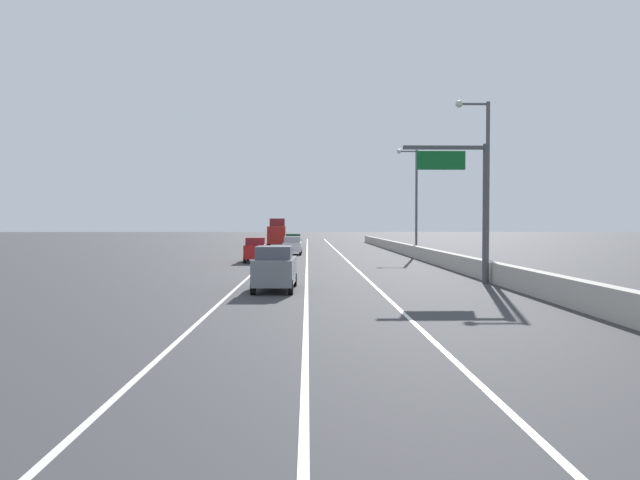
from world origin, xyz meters
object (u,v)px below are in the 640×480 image
object	(u,v)px
car_black_2	(280,237)
box_truck	(277,234)
car_red_0	(256,250)
car_green_3	(294,242)
lamp_post_right_second	(484,176)
car_gray_1	(275,268)
lamp_post_right_third	(414,195)
overhead_sign_gantry	(472,196)
car_white_4	(293,246)

from	to	relation	value
car_black_2	box_truck	bearing A→B (deg)	-89.50
car_red_0	car_green_3	size ratio (longest dim) A/B	1.04
lamp_post_right_second	car_gray_1	size ratio (longest dim) A/B	2.34
car_green_3	box_truck	bearing A→B (deg)	103.62
lamp_post_right_second	car_green_3	xyz separation A→B (m)	(-12.56, 35.63, -5.15)
car_black_2	car_green_3	bearing A→B (deg)	-83.23
lamp_post_right_third	lamp_post_right_second	bearing A→B (deg)	-90.00
overhead_sign_gantry	lamp_post_right_third	world-z (taller)	lamp_post_right_third
lamp_post_right_third	car_gray_1	xyz separation A→B (m)	(-12.41, -31.69, -5.07)
car_green_3	car_white_4	bearing A→B (deg)	-89.21
lamp_post_right_second	car_red_0	xyz separation A→B (m)	(-15.21, 13.50, -5.12)
lamp_post_right_second	lamp_post_right_third	distance (m)	23.84
car_black_2	car_green_3	xyz separation A→B (m)	(2.66, -22.41, -0.01)
lamp_post_right_third	car_red_0	distance (m)	19.09
car_red_0	car_black_2	xyz separation A→B (m)	(-0.01, 44.54, -0.02)
lamp_post_right_third	box_truck	bearing A→B (deg)	124.08
car_red_0	car_white_4	size ratio (longest dim) A/B	1.05
car_red_0	car_black_2	world-z (taller)	car_red_0
lamp_post_right_third	car_white_4	distance (m)	13.51
overhead_sign_gantry	car_white_4	world-z (taller)	overhead_sign_gantry
car_red_0	car_gray_1	bearing A→B (deg)	-82.54
lamp_post_right_second	car_green_3	world-z (taller)	lamp_post_right_second
overhead_sign_gantry	car_red_0	xyz separation A→B (m)	(-13.25, 18.06, -3.71)
lamp_post_right_second	car_red_0	bearing A→B (deg)	138.41
car_red_0	box_truck	distance (m)	32.69
car_black_2	car_white_4	world-z (taller)	car_black_2
lamp_post_right_third	car_white_4	bearing A→B (deg)	174.67
lamp_post_right_second	car_green_3	bearing A→B (deg)	109.41
lamp_post_right_second	car_black_2	distance (m)	60.23
overhead_sign_gantry	car_gray_1	bearing A→B (deg)	-162.49
car_red_0	car_gray_1	world-z (taller)	car_gray_1
car_white_4	box_truck	xyz separation A→B (m)	(-2.70, 21.19, 0.85)
lamp_post_right_second	car_red_0	distance (m)	20.97
car_gray_1	box_truck	bearing A→B (deg)	92.86
car_green_3	box_truck	size ratio (longest dim) A/B	0.58
lamp_post_right_second	box_truck	size ratio (longest dim) A/B	1.37
car_green_3	box_truck	world-z (taller)	box_truck
car_gray_1	car_black_2	size ratio (longest dim) A/B	1.07
overhead_sign_gantry	box_truck	world-z (taller)	overhead_sign_gantry
lamp_post_right_third	car_green_3	size ratio (longest dim) A/B	2.36
box_truck	car_red_0	bearing A→B (deg)	-90.17
lamp_post_right_second	car_white_4	size ratio (longest dim) A/B	2.38
car_red_0	car_gray_1	size ratio (longest dim) A/B	1.03
overhead_sign_gantry	car_white_4	distance (m)	31.58
box_truck	car_black_2	bearing A→B (deg)	90.50
overhead_sign_gantry	car_black_2	distance (m)	64.10
lamp_post_right_third	car_gray_1	world-z (taller)	lamp_post_right_third
overhead_sign_gantry	car_white_4	bearing A→B (deg)	109.47
box_truck	car_gray_1	bearing A→B (deg)	-87.14
lamp_post_right_second	car_green_3	size ratio (longest dim) A/B	2.36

